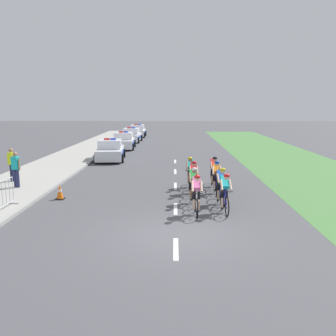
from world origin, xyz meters
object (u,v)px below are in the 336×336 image
at_px(cyclist_seventh, 190,171).
at_px(police_car_nearest, 110,151).
at_px(police_car_furthest, 138,131).
at_px(cyclist_fourth, 221,185).
at_px(police_car_second, 124,141).
at_px(cyclist_second, 225,192).
at_px(cyclist_eighth, 214,171).
at_px(cyclist_third, 193,184).
at_px(police_car_third, 131,136).
at_px(spectator_closest, 12,162).
at_px(cyclist_fifth, 193,176).
at_px(traffic_cone_near, 60,192).
at_px(cyclist_sixth, 216,176).
at_px(cyclist_lead, 197,193).
at_px(spectator_middle, 16,167).

height_order(cyclist_seventh, police_car_nearest, police_car_nearest).
bearing_deg(police_car_furthest, cyclist_seventh, -79.33).
relative_size(cyclist_fourth, police_car_second, 0.38).
height_order(cyclist_second, cyclist_eighth, same).
xyz_separation_m(cyclist_eighth, police_car_second, (-6.53, 15.74, -0.11)).
xyz_separation_m(cyclist_seventh, police_car_furthest, (-5.39, 28.63, -0.11)).
distance_m(cyclist_third, police_car_third, 25.42).
height_order(cyclist_seventh, spectator_closest, spectator_closest).
bearing_deg(police_car_second, cyclist_fourth, -71.07).
relative_size(cyclist_fifth, traffic_cone_near, 2.69).
height_order(cyclist_sixth, police_car_second, police_car_second).
height_order(cyclist_second, cyclist_fourth, same).
distance_m(cyclist_third, traffic_cone_near, 5.65).
height_order(police_car_second, traffic_cone_near, police_car_second).
relative_size(cyclist_third, police_car_nearest, 0.38).
bearing_deg(police_car_nearest, spectator_closest, -113.98).
height_order(cyclist_lead, police_car_nearest, police_car_nearest).
xyz_separation_m(cyclist_lead, police_car_second, (-5.43, 20.36, -0.11)).
height_order(cyclist_third, spectator_middle, spectator_middle).
height_order(cyclist_lead, cyclist_third, same).
distance_m(cyclist_eighth, police_car_nearest, 10.87).
bearing_deg(cyclist_third, police_car_nearest, 114.59).
distance_m(cyclist_second, police_car_furthest, 33.49).
height_order(cyclist_fourth, cyclist_sixth, same).
relative_size(police_car_second, police_car_third, 1.01).
height_order(cyclist_fourth, police_car_third, police_car_third).
bearing_deg(police_car_nearest, cyclist_eighth, -53.05).
relative_size(police_car_third, spectator_closest, 2.66).
relative_size(cyclist_fifth, spectator_middle, 1.03).
bearing_deg(cyclist_third, cyclist_lead, -88.41).
bearing_deg(cyclist_sixth, cyclist_fifth, 179.87).
relative_size(cyclist_sixth, police_car_second, 0.38).
bearing_deg(cyclist_third, police_car_third, 102.23).
xyz_separation_m(cyclist_fourth, spectator_closest, (-10.07, 3.78, 0.30)).
bearing_deg(police_car_third, police_car_second, -89.99).
relative_size(cyclist_fifth, police_car_third, 0.39).
height_order(cyclist_third, cyclist_fourth, same).
bearing_deg(cyclist_eighth, cyclist_fifth, -127.61).
relative_size(cyclist_lead, spectator_closest, 1.03).
xyz_separation_m(cyclist_sixth, cyclist_eighth, (0.03, 1.37, 0.00)).
distance_m(cyclist_fourth, cyclist_eighth, 3.17).
distance_m(cyclist_fourth, police_car_second, 19.99).
relative_size(cyclist_third, spectator_middle, 1.03).
bearing_deg(cyclist_fourth, cyclist_sixth, 89.49).
bearing_deg(cyclist_lead, cyclist_fourth, 53.99).
xyz_separation_m(cyclist_lead, cyclist_eighth, (1.11, 4.62, 0.00)).
bearing_deg(spectator_closest, traffic_cone_near, -42.93).
bearing_deg(spectator_closest, cyclist_second, -26.34).
height_order(cyclist_lead, police_car_furthest, police_car_furthest).
xyz_separation_m(cyclist_seventh, spectator_middle, (-8.18, -0.64, 0.30)).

